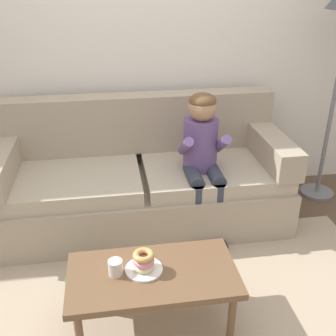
# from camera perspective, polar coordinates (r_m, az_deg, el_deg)

# --- Properties ---
(ground) EXTENTS (10.00, 10.00, 0.00)m
(ground) POSITION_cam_1_polar(r_m,az_deg,el_deg) (2.83, -0.28, -16.12)
(ground) COLOR brown
(wall_back) EXTENTS (8.00, 0.10, 2.80)m
(wall_back) POSITION_cam_1_polar(r_m,az_deg,el_deg) (3.52, -3.92, 17.94)
(wall_back) COLOR silver
(wall_back) RESTS_ON ground
(area_rug) EXTENTS (2.95, 1.73, 0.01)m
(area_rug) POSITION_cam_1_polar(r_m,az_deg,el_deg) (2.65, 0.58, -19.64)
(area_rug) COLOR tan
(area_rug) RESTS_ON ground
(couch) EXTENTS (2.28, 0.90, 0.98)m
(couch) POSITION_cam_1_polar(r_m,az_deg,el_deg) (3.32, -3.73, -1.80)
(couch) COLOR tan
(couch) RESTS_ON ground
(coffee_table) EXTENTS (0.94, 0.49, 0.39)m
(coffee_table) POSITION_cam_1_polar(r_m,az_deg,el_deg) (2.35, -2.13, -15.20)
(coffee_table) COLOR brown
(coffee_table) RESTS_ON ground
(person_child) EXTENTS (0.34, 0.58, 1.10)m
(person_child) POSITION_cam_1_polar(r_m,az_deg,el_deg) (3.05, 4.85, 2.29)
(person_child) COLOR #664C84
(person_child) RESTS_ON ground
(plate) EXTENTS (0.21, 0.21, 0.01)m
(plate) POSITION_cam_1_polar(r_m,az_deg,el_deg) (2.34, -3.38, -13.95)
(plate) COLOR white
(plate) RESTS_ON coffee_table
(donut) EXTENTS (0.14, 0.14, 0.04)m
(donut) POSITION_cam_1_polar(r_m,az_deg,el_deg) (2.32, -3.39, -13.48)
(donut) COLOR beige
(donut) RESTS_ON plate
(donut_second) EXTENTS (0.17, 0.17, 0.04)m
(donut_second) POSITION_cam_1_polar(r_m,az_deg,el_deg) (2.30, -3.42, -12.78)
(donut_second) COLOR pink
(donut_second) RESTS_ON donut
(donut_third) EXTENTS (0.16, 0.16, 0.04)m
(donut_third) POSITION_cam_1_polar(r_m,az_deg,el_deg) (2.27, -3.44, -12.08)
(donut_third) COLOR tan
(donut_third) RESTS_ON donut_second
(mug) EXTENTS (0.08, 0.08, 0.09)m
(mug) POSITION_cam_1_polar(r_m,az_deg,el_deg) (2.30, -7.34, -13.62)
(mug) COLOR silver
(mug) RESTS_ON coffee_table
(toy_controller) EXTENTS (0.23, 0.09, 0.05)m
(toy_controller) POSITION_cam_1_polar(r_m,az_deg,el_deg) (2.88, -11.84, -15.14)
(toy_controller) COLOR #339E56
(toy_controller) RESTS_ON ground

